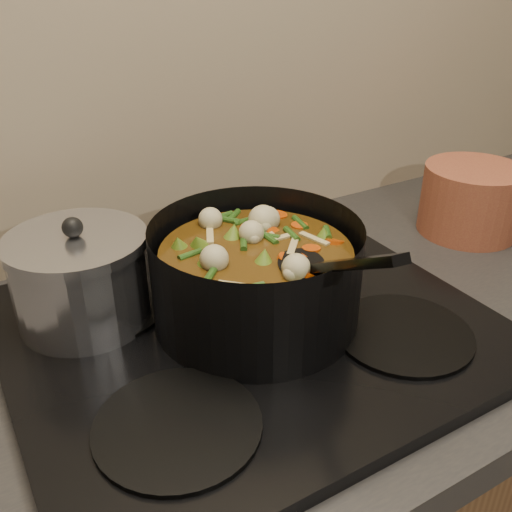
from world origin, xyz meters
TOP-DOWN VIEW (x-y plane):
  - stovetop at (0.00, 1.93)m, footprint 0.62×0.54m
  - stockpot at (0.02, 1.93)m, footprint 0.35×0.41m
  - saucepan at (-0.18, 2.05)m, footprint 0.18×0.18m
  - terracotta_crock at (0.51, 2.00)m, footprint 0.23×0.23m

SIDE VIEW (x-z plane):
  - stovetop at x=0.00m, z-range 0.91..0.93m
  - terracotta_crock at x=0.51m, z-range 0.91..1.03m
  - saucepan at x=-0.18m, z-range 0.92..1.07m
  - stockpot at x=0.02m, z-range 0.89..1.10m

